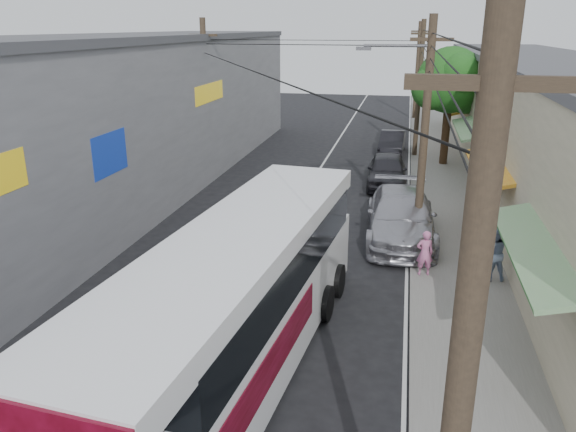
# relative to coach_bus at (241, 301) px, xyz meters

# --- Properties ---
(sidewalk) EXTENTS (3.00, 80.00, 0.12)m
(sidewalk) POSITION_rel_coach_bus_xyz_m (5.29, 15.90, -1.75)
(sidewalk) COLOR slate
(sidewalk) RESTS_ON ground
(building_right) EXTENTS (7.09, 40.00, 6.25)m
(building_right) POSITION_rel_coach_bus_xyz_m (9.78, 17.90, 1.35)
(building_right) COLOR beige
(building_right) RESTS_ON ground
(building_left) EXTENTS (7.20, 36.00, 7.25)m
(building_left) POSITION_rel_coach_bus_xyz_m (-9.71, 13.90, 1.85)
(building_left) COLOR gray
(building_left) RESTS_ON ground
(utility_poles) EXTENTS (11.80, 45.28, 8.00)m
(utility_poles) POSITION_rel_coach_bus_xyz_m (1.92, 16.23, 2.32)
(utility_poles) COLOR #473828
(utility_poles) RESTS_ON ground
(street_tree) EXTENTS (4.40, 4.00, 6.60)m
(street_tree) POSITION_rel_coach_bus_xyz_m (5.66, 21.92, 2.87)
(street_tree) COLOR #3F2B19
(street_tree) RESTS_ON ground
(coach_bus) EXTENTS (3.71, 12.28, 3.49)m
(coach_bus) POSITION_rel_coach_bus_xyz_m (0.00, 0.00, 0.00)
(coach_bus) COLOR white
(coach_bus) RESTS_ON ground
(jeepney) EXTENTS (2.58, 4.73, 1.26)m
(jeepney) POSITION_rel_coach_bus_xyz_m (-2.61, -0.97, -1.18)
(jeepney) COLOR silver
(jeepney) RESTS_ON ground
(parked_suv) EXTENTS (2.76, 6.21, 1.77)m
(parked_suv) POSITION_rel_coach_bus_xyz_m (3.39, 9.46, -0.92)
(parked_suv) COLOR #A9A8B1
(parked_suv) RESTS_ON ground
(parked_car_mid) EXTENTS (2.04, 4.77, 1.61)m
(parked_car_mid) POSITION_rel_coach_bus_xyz_m (2.59, 16.78, -1.00)
(parked_car_mid) COLOR #28272D
(parked_car_mid) RESTS_ON ground
(parked_car_far) EXTENTS (1.59, 4.23, 1.38)m
(parked_car_far) POSITION_rel_coach_bus_xyz_m (2.59, 24.55, -1.12)
(parked_car_far) COLOR black
(parked_car_far) RESTS_ON ground
(pedestrian_near) EXTENTS (0.60, 0.46, 1.47)m
(pedestrian_near) POSITION_rel_coach_bus_xyz_m (4.19, 6.06, -0.95)
(pedestrian_near) COLOR #CD6CA2
(pedestrian_near) RESTS_ON sidewalk
(pedestrian_far) EXTENTS (0.99, 0.85, 1.78)m
(pedestrian_far) POSITION_rel_coach_bus_xyz_m (6.23, 6.12, -0.80)
(pedestrian_far) COLOR #7E95B8
(pedestrian_far) RESTS_ON sidewalk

